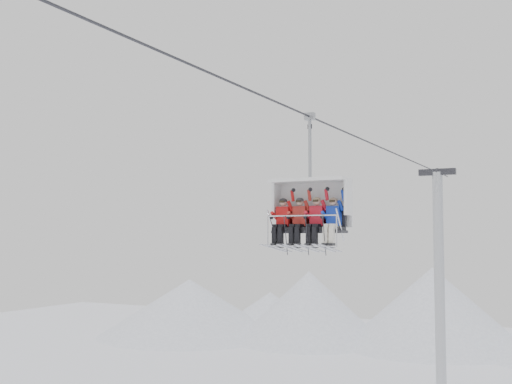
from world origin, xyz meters
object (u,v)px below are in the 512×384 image
at_px(lift_tower_right, 440,309).
at_px(skier_far_left, 282,220).
at_px(skier_center_left, 299,220).
at_px(skier_far_right, 333,220).
at_px(chairlift_carrier, 312,205).
at_px(skier_center_right, 316,220).

bearing_deg(lift_tower_right, skier_far_left, -92.55).
xyz_separation_m(skier_center_left, skier_far_right, (1.05, -0.00, -0.01)).
xyz_separation_m(chairlift_carrier, skier_center_right, (0.25, -0.30, -0.46)).
relative_size(lift_tower_right, skier_far_right, 7.99).
height_order(skier_center_left, skier_far_right, skier_center_left).
height_order(skier_center_right, skier_far_right, skier_center_right).
relative_size(lift_tower_right, skier_center_left, 7.99).
distance_m(lift_tower_right, skier_center_left, 19.19).
bearing_deg(skier_center_right, skier_center_left, 180.00).
bearing_deg(lift_tower_right, chairlift_carrier, -90.00).
distance_m(lift_tower_right, skier_far_right, 19.20).
relative_size(chairlift_carrier, skier_center_right, 2.36).
bearing_deg(skier_far_left, lift_tower_right, 87.45).
bearing_deg(skier_far_left, chairlift_carrier, 20.07).
bearing_deg(skier_center_right, skier_far_left, 180.00).
bearing_deg(lift_tower_right, skier_far_right, -87.66).
distance_m(lift_tower_right, skier_center_right, 19.19).
bearing_deg(skier_center_left, skier_center_right, 0.00).
distance_m(chairlift_carrier, skier_far_left, 1.00).
distance_m(skier_far_left, skier_center_left, 0.54).
height_order(skier_center_left, skier_center_right, same).
xyz_separation_m(lift_tower_right, skier_far_right, (0.76, -18.68, 4.41)).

